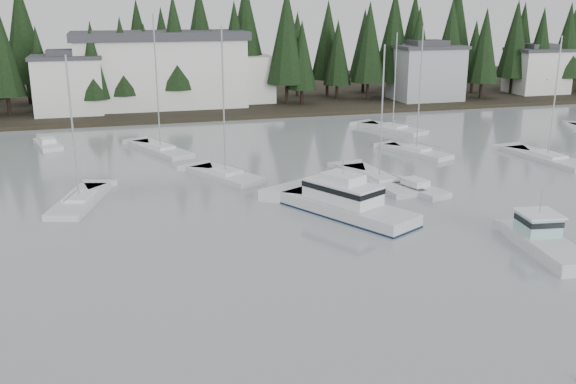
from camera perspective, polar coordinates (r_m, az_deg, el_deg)
name	(u,v)px	position (r m, az deg, el deg)	size (l,w,h in m)	color
far_shore_land	(185,95)	(113.82, -9.15, 8.52)	(240.00, 54.00, 1.00)	black
conifer_treeline	(193,104)	(103.00, -8.42, 7.72)	(200.00, 22.00, 20.00)	black
house_west	(68,83)	(94.82, -18.95, 9.12)	(9.54, 7.42, 8.75)	silver
house_east_a	(426,71)	(105.53, 12.17, 10.43)	(10.60, 8.48, 9.25)	#999EA0
house_east_b	(537,70)	(118.95, 21.30, 10.10)	(9.54, 7.42, 8.25)	silver
harbor_inn	(175,70)	(98.35, -10.02, 10.64)	(29.50, 11.50, 10.90)	silver
cabin_cruiser_center	(346,205)	(48.50, 5.17, -1.18)	(8.38, 11.50, 4.81)	silver
lobster_boat_teal	(546,244)	(44.54, 21.94, -4.28)	(3.70, 8.01, 4.29)	silver
sailboat_1	(161,151)	(70.39, -11.25, 3.61)	(6.40, 10.25, 14.89)	silver
sailboat_2	(379,182)	(57.66, 8.10, 0.90)	(4.22, 10.80, 12.57)	silver
sailboat_3	(393,130)	(81.64, 9.29, 5.46)	(6.43, 9.39, 12.51)	silver
sailboat_4	(226,177)	(58.94, -5.56, 1.36)	(6.33, 8.52, 14.09)	silver
sailboat_5	(416,153)	(69.25, 11.32, 3.40)	(5.37, 8.42, 13.74)	silver
sailboat_6	(547,160)	(70.27, 22.07, 2.67)	(4.01, 10.45, 12.88)	silver
sailboat_9	(80,203)	(53.67, -18.02, -0.94)	(5.02, 9.23, 12.22)	silver
runabout_1	(415,189)	(55.60, 11.21, 0.24)	(3.91, 6.92, 1.42)	silver
runabout_3	(48,146)	(76.02, -20.53, 3.86)	(3.58, 6.10, 1.42)	silver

